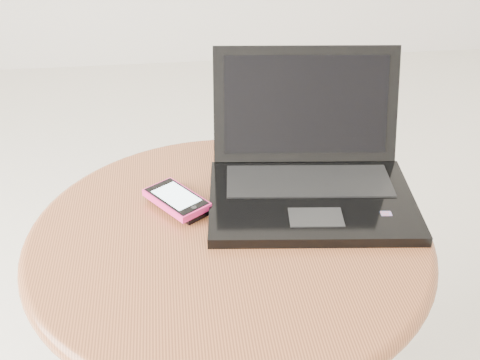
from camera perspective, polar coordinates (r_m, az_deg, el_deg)
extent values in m
cylinder|color=#5A2C18|center=(1.11, -0.92, -15.18)|extent=(0.10, 0.10, 0.44)
cylinder|color=brown|center=(0.95, -1.03, -5.49)|extent=(0.60, 0.60, 0.03)
torus|color=brown|center=(0.95, -1.03, -5.49)|extent=(0.63, 0.63, 0.03)
cube|color=black|center=(1.00, 6.65, -1.93)|extent=(0.35, 0.26, 0.02)
cube|color=black|center=(1.04, 6.40, -0.09)|extent=(0.29, 0.13, 0.00)
cube|color=black|center=(0.95, 7.09, -3.46)|extent=(0.09, 0.06, 0.00)
cube|color=red|center=(0.98, 13.44, -3.05)|extent=(0.02, 0.01, 0.00)
cube|color=black|center=(1.08, 6.13, 6.99)|extent=(0.33, 0.10, 0.19)
cube|color=black|center=(1.08, 6.15, 6.96)|extent=(0.29, 0.08, 0.16)
cube|color=black|center=(1.01, -5.48, -2.01)|extent=(0.11, 0.12, 0.01)
cube|color=#B8194F|center=(1.04, -7.22, -0.64)|extent=(0.05, 0.04, 0.00)
cube|color=#E82674|center=(0.99, -5.93, -1.80)|extent=(0.11, 0.12, 0.01)
cube|color=black|center=(0.99, -5.95, -1.51)|extent=(0.10, 0.11, 0.00)
cube|color=#C9EBF8|center=(0.99, -5.95, -1.47)|extent=(0.08, 0.09, 0.00)
cylinder|color=black|center=(0.96, -4.31, -2.55)|extent=(0.01, 0.01, 0.00)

